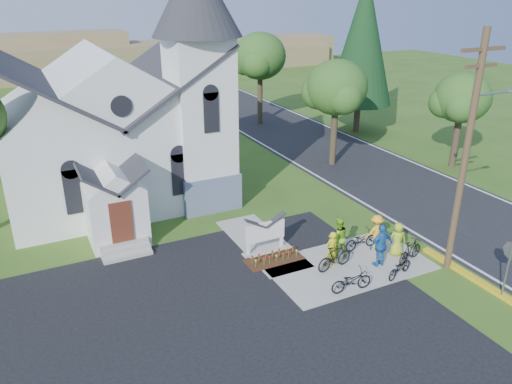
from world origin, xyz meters
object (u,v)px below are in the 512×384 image
stop_sign (510,259)px  church_sign (265,232)px  cyclist_1 (338,237)px  cyclist_2 (381,245)px  cyclist_3 (376,232)px  bike_3 (410,251)px  utility_pole (468,148)px  cyclist_0 (331,249)px  bike_2 (361,240)px  cyclist_4 (398,239)px  bike_4 (400,267)px  bike_0 (351,281)px  bike_1 (335,257)px

stop_sign → church_sign: bearing=131.9°
cyclist_1 → cyclist_2: bearing=140.1°
cyclist_3 → bike_3: cyclist_3 is taller
cyclist_2 → utility_pole: bearing=153.3°
stop_sign → bike_3: stop_sign is taller
church_sign → cyclist_0: 3.13m
cyclist_1 → bike_2: (1.36, 0.07, -0.49)m
bike_2 → cyclist_3: 0.79m
cyclist_4 → cyclist_3: bearing=-45.8°
cyclist_3 → bike_4: 2.56m
stop_sign → cyclist_3: size_ratio=1.51×
cyclist_3 → cyclist_4: cyclist_3 is taller
utility_pole → bike_0: bearing=176.6°
cyclist_3 → bike_4: cyclist_3 is taller
church_sign → bike_4: church_sign is taller
bike_2 → bike_1: bearing=112.2°
cyclist_0 → bike_0: (-0.36, -1.95, -0.36)m
bike_2 → cyclist_4: 1.64m
cyclist_0 → bike_4: (2.11, -1.95, -0.41)m
bike_3 → bike_4: bearing=103.6°
church_sign → bike_0: (1.58, -4.40, -0.51)m
bike_0 → cyclist_4: cyclist_4 is taller
bike_1 → cyclist_4: 3.21m
bike_2 → cyclist_3: (0.68, -0.19, 0.36)m
church_sign → cyclist_1: 3.27m
cyclist_1 → cyclist_4: size_ratio=1.18×
bike_1 → bike_3: 3.47m
church_sign → utility_pole: size_ratio=0.22×
church_sign → bike_3: church_sign is taller
bike_3 → cyclist_4: bearing=-5.7°
bike_2 → bike_0: bearing=135.3°
bike_2 → cyclist_4: (1.09, -1.18, 0.34)m
cyclist_2 → bike_2: (0.18, 1.56, -0.52)m
cyclist_2 → cyclist_4: (1.27, 0.39, -0.18)m
cyclist_0 → cyclist_2: bearing=150.1°
church_sign → cyclist_2: 5.12m
bike_0 → bike_2: bearing=-37.4°
cyclist_0 → bike_0: 2.02m
cyclist_0 → stop_sign: bearing=128.5°
utility_pole → cyclist_1: (-3.87, 2.85, -4.41)m
cyclist_3 → cyclist_0: bearing=15.8°
bike_1 → bike_2: bike_1 is taller
utility_pole → cyclist_0: size_ratio=6.04×
cyclist_1 → bike_4: 2.93m
bike_0 → cyclist_4: (3.57, 1.44, 0.34)m
cyclist_0 → cyclist_1: (0.75, 0.59, 0.12)m
cyclist_2 → bike_3: cyclist_2 is taller
cyclist_4 → stop_sign: bearing=130.1°
stop_sign → cyclist_0: bearing=133.4°
church_sign → bike_3: (5.29, -3.66, -0.46)m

